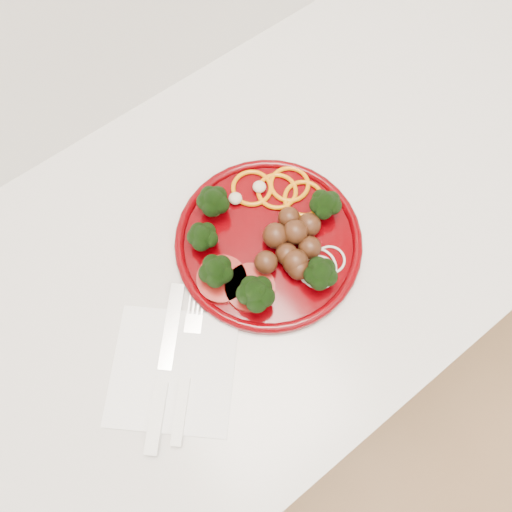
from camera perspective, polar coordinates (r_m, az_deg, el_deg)
counter at (r=1.14m, az=-3.32°, el=-9.39°), size 2.40×0.60×0.90m
plate at (r=0.70m, az=1.35°, el=1.55°), size 0.27×0.27×0.06m
napkin at (r=0.67m, az=-9.46°, el=-12.66°), size 0.22×0.22×0.00m
knife at (r=0.67m, az=-10.76°, el=-14.54°), size 0.16×0.17×0.01m
fork at (r=0.66m, az=-8.30°, el=-15.17°), size 0.15×0.15×0.01m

